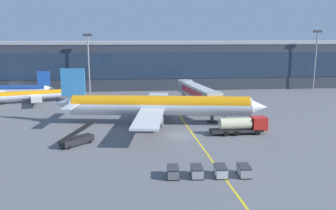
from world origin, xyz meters
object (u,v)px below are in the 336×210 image
at_px(baggage_cart_1, 197,171).
at_px(baggage_cart_2, 221,171).
at_px(commuter_jet_near, 33,95).
at_px(baggage_cart_0, 173,172).
at_px(fuel_tanker, 242,125).
at_px(main_airliner, 159,105).
at_px(belt_loader, 77,140).
at_px(baggage_cart_3, 244,171).

relative_size(baggage_cart_1, baggage_cart_2, 1.00).
bearing_deg(commuter_jet_near, baggage_cart_0, -59.30).
height_order(fuel_tanker, commuter_jet_near, commuter_jet_near).
xyz_separation_m(baggage_cart_0, commuter_jet_near, (-33.09, 55.73, 1.39)).
bearing_deg(main_airliner, fuel_tanker, -30.90).
height_order(fuel_tanker, belt_loader, belt_loader).
relative_size(main_airliner, baggage_cart_1, 16.60).
bearing_deg(main_airliner, commuter_jet_near, 140.76).
distance_m(fuel_tanker, baggage_cart_3, 20.75).
bearing_deg(fuel_tanker, baggage_cart_0, -128.64).
distance_m(belt_loader, baggage_cart_1, 23.89).
bearing_deg(baggage_cart_3, commuter_jet_near, 127.21).
xyz_separation_m(baggage_cart_1, commuter_jet_near, (-36.29, 55.89, 1.39)).
xyz_separation_m(fuel_tanker, commuter_jet_near, (-48.59, 36.35, 0.43)).
bearing_deg(baggage_cart_0, baggage_cart_2, -2.93).
relative_size(belt_loader, commuter_jet_near, 0.23).
distance_m(baggage_cart_0, baggage_cart_2, 6.40).
bearing_deg(baggage_cart_3, baggage_cart_1, 177.07).
distance_m(fuel_tanker, baggage_cart_2, 21.73).
xyz_separation_m(main_airliner, baggage_cart_1, (3.01, -28.70, -3.24)).
distance_m(main_airliner, commuter_jet_near, 43.02).
bearing_deg(commuter_jet_near, baggage_cart_3, -52.79).
bearing_deg(baggage_cart_2, baggage_cart_0, 177.07).
xyz_separation_m(baggage_cart_3, commuter_jet_near, (-42.68, 56.22, 1.39)).
xyz_separation_m(main_airliner, baggage_cart_0, (-0.19, -28.54, -3.24)).
relative_size(fuel_tanker, baggage_cart_1, 3.99).
bearing_deg(belt_loader, baggage_cart_0, -45.91).
xyz_separation_m(belt_loader, commuter_jet_near, (-18.17, 40.32, 1.19)).
bearing_deg(main_airliner, baggage_cart_3, -72.06).
bearing_deg(commuter_jet_near, belt_loader, -65.74).
height_order(main_airliner, commuter_jet_near, main_airliner).
xyz_separation_m(belt_loader, baggage_cart_1, (18.12, -15.57, -0.21)).
xyz_separation_m(fuel_tanker, baggage_cart_3, (-5.91, -19.87, -0.96)).
xyz_separation_m(main_airliner, belt_loader, (-15.11, -13.13, -3.03)).
bearing_deg(baggage_cart_3, baggage_cart_2, 177.07).
distance_m(baggage_cart_0, commuter_jet_near, 64.83).
xyz_separation_m(baggage_cart_0, baggage_cart_2, (6.39, -0.33, 0.00)).
distance_m(fuel_tanker, belt_loader, 30.68).
xyz_separation_m(main_airliner, baggage_cart_2, (6.20, -28.87, -3.24)).
distance_m(belt_loader, commuter_jet_near, 44.24).
distance_m(belt_loader, baggage_cart_0, 21.45).
bearing_deg(baggage_cart_0, fuel_tanker, 51.36).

